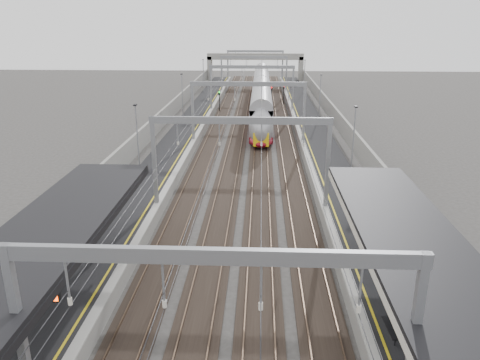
# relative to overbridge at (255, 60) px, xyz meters

# --- Properties ---
(platform_left) EXTENTS (4.00, 120.00, 1.00)m
(platform_left) POSITION_rel_overbridge_xyz_m (-8.00, -55.00, -4.81)
(platform_left) COLOR black
(platform_left) RESTS_ON ground
(platform_right) EXTENTS (4.00, 120.00, 1.00)m
(platform_right) POSITION_rel_overbridge_xyz_m (8.00, -55.00, -4.81)
(platform_right) COLOR black
(platform_right) RESTS_ON ground
(tracks) EXTENTS (11.40, 140.00, 0.20)m
(tracks) POSITION_rel_overbridge_xyz_m (0.00, -55.00, -5.26)
(tracks) COLOR black
(tracks) RESTS_ON ground
(overhead_line) EXTENTS (13.00, 140.00, 6.60)m
(overhead_line) POSITION_rel_overbridge_xyz_m (0.00, -48.38, 0.83)
(overhead_line) COLOR gray
(overhead_line) RESTS_ON platform_left
(canopy_right) EXTENTS (4.40, 30.00, 4.24)m
(canopy_right) POSITION_rel_overbridge_xyz_m (8.03, -97.01, -0.22)
(canopy_right) COLOR black
(canopy_right) RESTS_ON platform_right
(overbridge) EXTENTS (22.00, 2.20, 6.90)m
(overbridge) POSITION_rel_overbridge_xyz_m (0.00, 0.00, 0.00)
(overbridge) COLOR gray
(overbridge) RESTS_ON ground
(wall_left) EXTENTS (0.30, 120.00, 3.20)m
(wall_left) POSITION_rel_overbridge_xyz_m (-11.20, -55.00, -3.71)
(wall_left) COLOR gray
(wall_left) RESTS_ON ground
(wall_right) EXTENTS (0.30, 120.00, 3.20)m
(wall_right) POSITION_rel_overbridge_xyz_m (11.20, -55.00, -3.71)
(wall_right) COLOR gray
(wall_right) RESTS_ON ground
(train) EXTENTS (2.80, 51.00, 4.42)m
(train) POSITION_rel_overbridge_xyz_m (1.50, -35.65, -3.15)
(train) COLOR maroon
(train) RESTS_ON ground
(bench) EXTENTS (0.51, 1.66, 0.85)m
(bench) POSITION_rel_overbridge_xyz_m (7.29, -93.07, -3.80)
(bench) COLOR black
(bench) RESTS_ON platform_right
(signal_green) EXTENTS (0.32, 0.32, 3.48)m
(signal_green) POSITION_rel_overbridge_xyz_m (-5.20, -35.85, -2.89)
(signal_green) COLOR black
(signal_green) RESTS_ON ground
(signal_red_near) EXTENTS (0.32, 0.32, 3.48)m
(signal_red_near) POSITION_rel_overbridge_xyz_m (3.20, -30.16, -2.89)
(signal_red_near) COLOR black
(signal_red_near) RESTS_ON ground
(signal_red_far) EXTENTS (0.32, 0.32, 3.48)m
(signal_red_far) POSITION_rel_overbridge_xyz_m (5.40, -28.65, -2.89)
(signal_red_far) COLOR black
(signal_red_far) RESTS_ON ground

